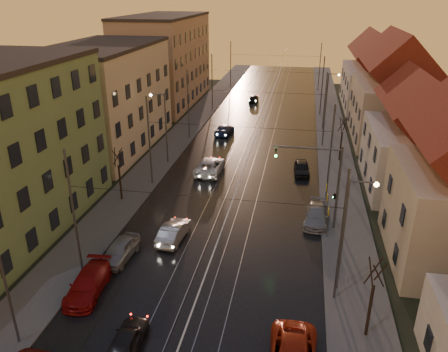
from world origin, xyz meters
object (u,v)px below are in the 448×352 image
Objects in this scene: driving_car_1 at (174,232)px; parked_left_3 at (120,250)px; street_lamp_1 at (349,225)px; traffic_light_mast at (326,177)px; driving_car_3 at (224,130)px; parked_right_1 at (317,215)px; driving_car_0 at (127,340)px; parked_right_2 at (302,168)px; driving_car_2 at (210,166)px; street_lamp_2 at (163,121)px; street_lamp_3 at (328,96)px; parked_left_2 at (88,284)px; driving_car_4 at (254,98)px.

parked_left_3 reaches higher than driving_car_1.
street_lamp_1 reaches higher than parked_left_3.
driving_car_3 is (-12.35, 23.50, -3.93)m from traffic_light_mast.
parked_left_3 is at bearing -144.95° from parked_right_1.
driving_car_0 is 28.22m from parked_right_2.
traffic_light_mast is at bearing 140.27° from driving_car_2.
driving_car_3 is (-0.90, 13.51, -0.10)m from driving_car_2.
parked_left_3 is (-3.82, 8.25, 0.06)m from driving_car_0.
traffic_light_mast is at bearing 124.43° from driving_car_3.
driving_car_2 is at bearing 84.39° from parked_left_3.
street_lamp_1 is at bearing 119.84° from driving_car_3.
driving_car_2 is at bearing -175.48° from parked_right_2.
street_lamp_3 is at bearing 41.31° from street_lamp_2.
street_lamp_3 is 27.44m from parked_right_1.
parked_right_1 reaches higher than driving_car_3.
parked_left_2 is (-15.02, -11.19, -3.90)m from traffic_light_mast.
driving_car_3 reaches higher than driving_car_4.
driving_car_3 is (-13.47, 31.50, -4.22)m from street_lamp_1.
driving_car_2 reaches higher than driving_car_1.
street_lamp_3 is at bearing 70.56° from parked_left_3.
street_lamp_3 is 1.89× the size of parked_left_3.
driving_car_1 is (5.66, -15.86, -4.17)m from street_lamp_2.
street_lamp_1 is 9.99m from parked_right_1.
driving_car_4 is 0.95× the size of parked_right_2.
traffic_light_mast is 4.06m from parked_right_1.
driving_car_3 is at bearing 127.18° from parked_right_2.
street_lamp_1 is 8.08m from traffic_light_mast.
traffic_light_mast is at bearing -126.55° from driving_car_0.
traffic_light_mast is 19.11m from driving_car_0.
driving_car_1 is (-11.44, -3.86, -3.88)m from traffic_light_mast.
driving_car_3 is 0.95× the size of parked_left_2.
traffic_light_mast is at bearing -157.16° from driving_car_1.
street_lamp_2 is at bearing 132.32° from street_lamp_1.
parked_right_2 is (12.74, 18.53, -0.06)m from parked_left_3.
driving_car_1 reaches higher than driving_car_0.
street_lamp_1 is 2.16× the size of driving_car_4.
parked_right_1 is (14.14, 8.01, -0.05)m from parked_left_3.
street_lamp_2 reaches higher than driving_car_4.
parked_right_1 is (11.96, -22.57, 0.00)m from driving_car_3.
parked_left_2 reaches higher than parked_right_1.
driving_car_0 is 25.34m from driving_car_2.
parked_left_2 is (-2.66, -34.69, 0.03)m from driving_car_3.
parked_left_3 is at bearing 81.16° from driving_car_2.
street_lamp_1 is at bearing 103.37° from driving_car_4.
driving_car_1 is 0.95× the size of parked_right_1.
parked_left_2 reaches higher than driving_car_0.
driving_car_3 is 1.09× the size of parked_left_3.
driving_car_4 is 54.15m from parked_left_2.
driving_car_2 is at bearing 75.28° from parked_left_2.
driving_car_0 is 1.04× the size of driving_car_4.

